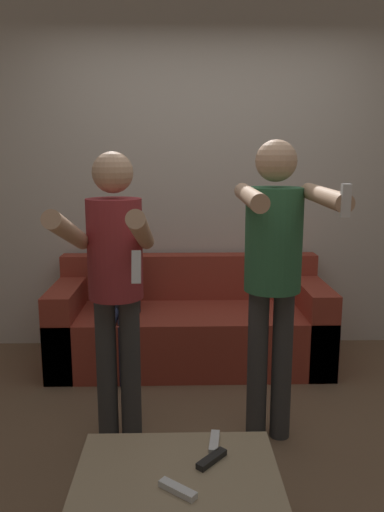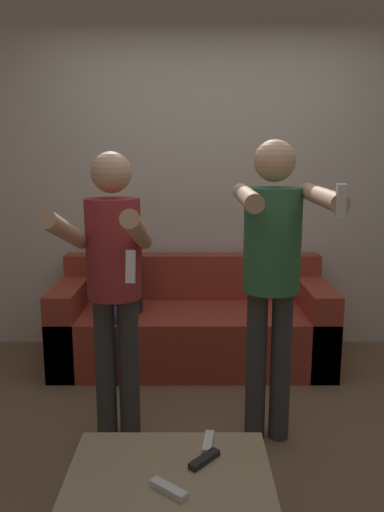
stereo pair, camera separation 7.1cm
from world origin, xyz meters
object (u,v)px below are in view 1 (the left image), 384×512
Objects in this scene: remote_mid at (212,459)px; remote_far at (214,442)px; couch at (190,326)px; person_standing_left at (115,271)px; person_seated at (120,287)px; coffee_table at (177,480)px; person_standing_right at (274,260)px; remote_near at (178,489)px.

remote_far is at bearing 81.11° from remote_mid.
person_standing_left is (-0.41, -1.09, 0.68)m from couch.
person_seated is at bearing 107.74° from remote_mid.
coffee_table is 5.66× the size of remote_mid.
coffee_table is (-0.50, -0.81, -0.68)m from person_standing_right.
person_seated is (-0.09, 0.93, -0.33)m from person_standing_left.
person_seated is 1.50× the size of coffee_table.
remote_near is (-0.49, -0.94, -0.63)m from person_standing_right.
person_standing_left is 11.50× the size of remote_mid.
couch is 1.35m from person_standing_left.
person_standing_right is 10.49× the size of remote_far.
remote_far is at bearing -118.14° from person_standing_right.
person_standing_right is 1.23m from remote_near.
person_seated is at bearing -162.52° from couch.
coffee_table is 4.97× the size of remote_far.
couch reaches higher than remote_far.
person_standing_left is 0.99m from person_seated.
person_seated is 1.79m from remote_mid.
remote_near is at bearing -89.27° from coffee_table.
remote_mid is at bearing -72.26° from person_seated.
person_seated is 1.93m from remote_near.
person_seated reaches higher than remote_near.
person_standing_left is 0.82m from person_standing_right.
person_standing_right reaches higher than person_seated.
coffee_table is at bearing -76.78° from person_seated.
person_standing_right is 0.96m from remote_far.
person_seated is (-0.50, -0.16, 0.35)m from couch.
person_standing_right is 2.11× the size of coffee_table.
person_standing_left is at bearing 108.97° from remote_near.
remote_near is (0.00, -0.13, 0.05)m from coffee_table.
person_seated is 7.48× the size of remote_far.
person_seated reaches higher than remote_mid.
remote_mid is 0.88× the size of remote_far.
coffee_table is at bearing -92.67° from couch.
person_standing_right reaches higher than remote_mid.
remote_near is at bearing -77.60° from person_seated.
person_seated is 1.81m from coffee_table.
person_standing_right is at bearing 0.42° from person_standing_left.
couch is 14.84× the size of remote_mid.
remote_far is (0.02, 0.12, 0.00)m from remote_mid.
person_standing_left reaches higher than person_seated.
person_standing_left is 1.35× the size of person_seated.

